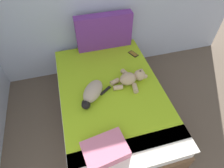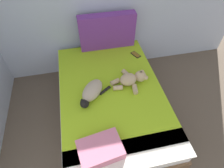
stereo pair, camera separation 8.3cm
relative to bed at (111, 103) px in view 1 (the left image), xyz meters
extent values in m
plane|color=brown|center=(0.41, -0.79, -0.26)|extent=(9.26, 9.26, 0.00)
cube|color=brown|center=(0.00, 0.00, -0.10)|extent=(1.28, 1.92, 0.31)
cube|color=white|center=(0.00, 0.00, 0.15)|extent=(1.24, 1.86, 0.19)
cube|color=#9EC61E|center=(0.00, 0.06, 0.25)|extent=(1.23, 1.73, 0.02)
cube|color=silver|center=(0.00, -0.80, 0.25)|extent=(1.23, 0.31, 0.02)
cube|color=#72338C|center=(0.12, 0.87, 0.52)|extent=(0.80, 0.14, 0.51)
ellipsoid|color=tan|center=(-0.23, -0.02, 0.34)|extent=(0.35, 0.39, 0.15)
sphere|color=black|center=(-0.34, -0.17, 0.31)|extent=(0.10, 0.10, 0.10)
cone|color=black|center=(-0.32, -0.19, 0.37)|extent=(0.04, 0.04, 0.04)
cone|color=black|center=(-0.36, -0.16, 0.37)|extent=(0.04, 0.04, 0.04)
cylinder|color=black|center=(-0.08, 0.00, 0.28)|extent=(0.15, 0.12, 0.03)
ellipsoid|color=black|center=(-0.31, -0.07, 0.29)|extent=(0.10, 0.11, 0.04)
ellipsoid|color=tan|center=(0.23, 0.06, 0.33)|extent=(0.23, 0.20, 0.14)
sphere|color=tan|center=(0.39, 0.08, 0.33)|extent=(0.14, 0.14, 0.14)
sphere|color=#9E7F58|center=(0.39, 0.08, 0.38)|extent=(0.06, 0.06, 0.06)
sphere|color=black|center=(0.39, 0.08, 0.41)|extent=(0.02, 0.02, 0.02)
sphere|color=tan|center=(0.43, 0.14, 0.34)|extent=(0.06, 0.06, 0.06)
sphere|color=tan|center=(0.44, 0.04, 0.34)|extent=(0.06, 0.06, 0.06)
cylinder|color=tan|center=(0.24, 0.21, 0.29)|extent=(0.10, 0.14, 0.06)
cylinder|color=tan|center=(0.07, 0.09, 0.29)|extent=(0.13, 0.09, 0.06)
cylinder|color=tan|center=(0.28, -0.07, 0.29)|extent=(0.08, 0.13, 0.06)
cylinder|color=tan|center=(0.08, -0.01, 0.29)|extent=(0.12, 0.07, 0.06)
cube|color=black|center=(0.48, 0.58, 0.27)|extent=(0.13, 0.16, 0.01)
cube|color=olive|center=(0.48, 0.58, 0.27)|extent=(0.11, 0.14, 0.00)
cube|color=#D1728C|center=(-0.26, -0.73, 0.32)|extent=(0.44, 0.34, 0.11)
camera|label=1|loc=(-0.38, -1.42, 2.01)|focal=30.20mm
camera|label=2|loc=(-0.30, -1.44, 2.01)|focal=30.20mm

